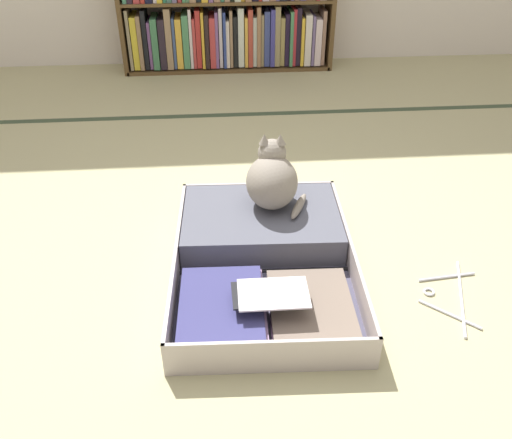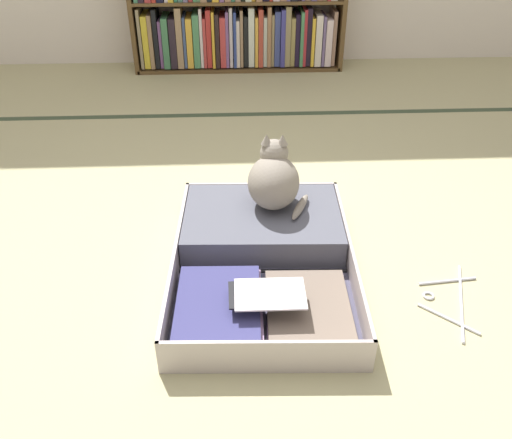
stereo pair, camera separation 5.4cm
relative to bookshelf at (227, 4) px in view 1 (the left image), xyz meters
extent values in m
plane|color=tan|center=(-0.02, -2.25, -0.44)|extent=(10.00, 10.00, 0.00)
cube|color=#3B4A33|center=(-0.02, -0.86, -0.44)|extent=(4.80, 0.05, 0.00)
cube|color=brown|center=(-0.71, 0.00, 0.03)|extent=(0.03, 0.26, 0.94)
cube|color=brown|center=(0.00, 0.00, -0.43)|extent=(1.43, 0.26, 0.02)
cube|color=brown|center=(0.00, 0.00, 0.03)|extent=(1.40, 0.26, 0.02)
cube|color=gray|center=(-0.67, 0.00, -0.20)|extent=(0.02, 0.22, 0.40)
cube|color=gold|center=(-0.64, 0.00, -0.23)|extent=(0.04, 0.22, 0.35)
cube|color=#927351|center=(-0.60, -0.01, -0.22)|extent=(0.03, 0.22, 0.36)
cube|color=black|center=(-0.57, 0.00, -0.21)|extent=(0.03, 0.22, 0.39)
cube|color=#7E518C|center=(-0.54, 0.01, -0.25)|extent=(0.02, 0.22, 0.32)
cube|color=#3F784F|center=(-0.50, -0.01, -0.23)|extent=(0.04, 0.22, 0.34)
cube|color=#281E27|center=(-0.45, -0.01, -0.24)|extent=(0.04, 0.22, 0.34)
cube|color=#9C7D5A|center=(-0.40, -0.01, -0.20)|extent=(0.04, 0.22, 0.41)
cube|color=#3E5380|center=(-0.37, 0.00, -0.23)|extent=(0.02, 0.22, 0.34)
cube|color=gold|center=(-0.34, 0.00, -0.24)|extent=(0.04, 0.22, 0.33)
cube|color=#4B8A59|center=(-0.29, 0.00, -0.23)|extent=(0.04, 0.22, 0.36)
cube|color=silver|center=(-0.25, 0.00, -0.21)|extent=(0.02, 0.22, 0.40)
cube|color=#BB3E3B|center=(-0.23, 0.00, -0.24)|extent=(0.02, 0.22, 0.33)
cube|color=#B92F2D|center=(-0.20, 0.01, -0.21)|extent=(0.03, 0.22, 0.39)
cube|color=gold|center=(-0.17, -0.01, -0.22)|extent=(0.02, 0.22, 0.38)
cube|color=black|center=(-0.14, -0.01, -0.22)|extent=(0.03, 0.22, 0.36)
cube|color=#C03B3C|center=(-0.11, 0.00, -0.23)|extent=(0.04, 0.22, 0.34)
cube|color=#7B538E|center=(-0.08, 0.00, -0.22)|extent=(0.02, 0.22, 0.38)
cube|color=silver|center=(-0.05, 0.00, -0.20)|extent=(0.02, 0.22, 0.40)
cube|color=navy|center=(-0.03, -0.01, -0.22)|extent=(0.02, 0.22, 0.37)
cube|color=beige|center=(0.00, 0.00, -0.25)|extent=(0.02, 0.22, 0.32)
cube|color=#967757|center=(0.02, 0.00, -0.21)|extent=(0.02, 0.22, 0.38)
cube|color=black|center=(0.05, 0.01, -0.23)|extent=(0.03, 0.22, 0.34)
cube|color=silver|center=(0.09, 0.01, -0.21)|extent=(0.04, 0.22, 0.40)
cube|color=gold|center=(0.13, 0.00, -0.24)|extent=(0.02, 0.22, 0.34)
cube|color=#B03F2F|center=(0.16, 0.00, -0.21)|extent=(0.03, 0.22, 0.39)
cube|color=silver|center=(0.19, 0.01, -0.24)|extent=(0.02, 0.22, 0.34)
cube|color=#996F4B|center=(0.21, 0.00, -0.20)|extent=(0.03, 0.22, 0.41)
cube|color=#8F7D56|center=(0.24, 0.01, -0.23)|extent=(0.02, 0.22, 0.35)
cube|color=#3A4685|center=(0.27, 0.01, -0.22)|extent=(0.04, 0.22, 0.37)
cube|color=#3D3B8C|center=(0.31, 0.00, -0.21)|extent=(0.03, 0.22, 0.39)
cube|color=#908056|center=(0.34, 0.00, -0.20)|extent=(0.04, 0.22, 0.41)
cube|color=#98864A|center=(0.38, 0.01, -0.24)|extent=(0.03, 0.22, 0.33)
cube|color=black|center=(0.41, 0.00, -0.23)|extent=(0.03, 0.22, 0.35)
cube|color=#458453|center=(0.44, -0.01, -0.22)|extent=(0.02, 0.22, 0.37)
cube|color=#B22C34|center=(0.46, 0.00, -0.21)|extent=(0.02, 0.22, 0.39)
cube|color=black|center=(0.49, 0.01, -0.21)|extent=(0.03, 0.22, 0.39)
cube|color=yellow|center=(0.52, 0.00, -0.24)|extent=(0.02, 0.22, 0.33)
cube|color=silver|center=(0.56, -0.01, -0.23)|extent=(0.04, 0.22, 0.35)
cube|color=slate|center=(0.60, -0.01, -0.24)|extent=(0.02, 0.22, 0.34)
cube|color=silver|center=(0.63, -0.01, -0.25)|extent=(0.04, 0.22, 0.32)
cube|color=#9B7660|center=(0.67, 0.00, -0.22)|extent=(0.02, 0.22, 0.37)
cube|color=#BCB0AD|center=(0.03, -2.57, -0.43)|extent=(0.66, 0.48, 0.01)
cube|color=#BCB0AD|center=(0.02, -2.79, -0.37)|extent=(0.64, 0.04, 0.13)
cube|color=#BCB0AD|center=(-0.28, -2.56, -0.37)|extent=(0.03, 0.46, 0.13)
cube|color=#BCB0AD|center=(0.35, -2.58, -0.37)|extent=(0.03, 0.46, 0.13)
cube|color=#4C4A5F|center=(0.03, -2.57, -0.42)|extent=(0.63, 0.46, 0.01)
cube|color=#BCB0AD|center=(0.05, -2.11, -0.43)|extent=(0.66, 0.48, 0.01)
cube|color=#BCB0AD|center=(0.06, -1.89, -0.37)|extent=(0.64, 0.04, 0.13)
cube|color=#BCB0AD|center=(-0.26, -2.10, -0.37)|extent=(0.03, 0.46, 0.13)
cube|color=#BCB0AD|center=(0.37, -2.13, -0.37)|extent=(0.03, 0.46, 0.13)
cube|color=#4C4A5F|center=(0.05, -2.11, -0.42)|extent=(0.63, 0.46, 0.01)
cylinder|color=black|center=(0.04, -2.34, -0.42)|extent=(0.62, 0.04, 0.02)
cube|color=#3D4F6F|center=(-0.11, -2.56, -0.41)|extent=(0.30, 0.41, 0.02)
cube|color=#9A789D|center=(-0.11, -2.56, -0.39)|extent=(0.28, 0.37, 0.02)
cube|color=#3B3B72|center=(-0.12, -2.55, -0.37)|extent=(0.29, 0.36, 0.02)
cube|color=#9A72A4|center=(0.18, -2.58, -0.41)|extent=(0.30, 0.40, 0.01)
cube|color=#776759|center=(0.18, -2.58, -0.39)|extent=(0.29, 0.40, 0.02)
cube|color=silver|center=(0.05, -2.58, -0.32)|extent=(0.23, 0.15, 0.01)
cube|color=black|center=(0.03, -2.57, -0.33)|extent=(0.23, 0.13, 0.01)
cube|color=#565865|center=(0.05, -2.11, -0.37)|extent=(0.63, 0.45, 0.12)
torus|color=white|center=(-0.02, -2.12, -0.31)|extent=(0.13, 0.13, 0.01)
cylinder|color=black|center=(-0.12, -1.90, -0.37)|extent=(0.02, 0.02, 0.12)
cylinder|color=black|center=(0.24, -1.91, -0.37)|extent=(0.02, 0.02, 0.12)
cube|color=white|center=(0.15, -2.79, -0.33)|extent=(0.03, 0.00, 0.02)
cube|color=white|center=(0.24, -2.79, -0.37)|extent=(0.02, 0.00, 0.02)
ellipsoid|color=gray|center=(0.10, -2.06, -0.21)|extent=(0.22, 0.27, 0.20)
ellipsoid|color=gray|center=(0.10, -1.99, -0.25)|extent=(0.15, 0.10, 0.11)
sphere|color=gray|center=(0.10, -2.00, -0.11)|extent=(0.11, 0.11, 0.11)
cone|color=gray|center=(0.13, -2.01, -0.05)|extent=(0.04, 0.04, 0.04)
cone|color=gray|center=(0.07, -2.01, -0.05)|extent=(0.04, 0.04, 0.04)
sphere|color=gold|center=(0.13, -1.96, -0.11)|extent=(0.02, 0.02, 0.02)
sphere|color=gold|center=(0.09, -1.96, -0.11)|extent=(0.02, 0.02, 0.02)
ellipsoid|color=gray|center=(0.20, -2.11, -0.29)|extent=(0.10, 0.18, 0.03)
cylinder|color=silver|center=(0.72, -2.52, -0.43)|extent=(0.13, 0.38, 0.01)
cylinder|color=silver|center=(0.65, -2.60, -0.43)|extent=(0.17, 0.16, 0.01)
cylinder|color=silver|center=(0.71, -2.41, -0.43)|extent=(0.22, 0.03, 0.01)
torus|color=silver|center=(0.62, -2.49, -0.43)|extent=(0.05, 0.05, 0.01)
camera|label=1|loc=(-0.11, -3.87, 0.85)|focal=37.89mm
camera|label=2|loc=(-0.06, -3.87, 0.85)|focal=37.89mm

